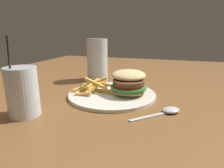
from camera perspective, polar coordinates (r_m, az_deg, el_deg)
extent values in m
cube|color=brown|center=(0.84, 5.78, 0.05)|extent=(1.49, 1.42, 0.03)
cylinder|color=brown|center=(1.77, -11.73, -4.63)|extent=(0.06, 0.06, 0.72)
cylinder|color=silver|center=(0.63, 0.00, -3.13)|extent=(0.29, 0.29, 0.01)
ellipsoid|color=#E0C17F|center=(0.61, 5.01, -2.15)|extent=(0.13, 0.11, 0.02)
cylinder|color=#38752D|center=(0.61, 5.04, -0.92)|extent=(0.14, 0.14, 0.01)
cylinder|color=red|center=(0.61, 5.06, -0.24)|extent=(0.11, 0.11, 0.01)
cylinder|color=brown|center=(0.61, 5.08, 0.67)|extent=(0.12, 0.12, 0.01)
ellipsoid|color=#E0C17F|center=(0.61, 5.14, 2.76)|extent=(0.13, 0.12, 0.04)
cube|color=gold|center=(0.67, -2.18, -0.57)|extent=(0.01, 0.07, 0.02)
cube|color=gold|center=(0.66, -9.55, -1.58)|extent=(0.01, 0.08, 0.03)
cube|color=gold|center=(0.69, -4.65, -0.07)|extent=(0.06, 0.05, 0.02)
cube|color=gold|center=(0.63, -2.35, -1.96)|extent=(0.08, 0.01, 0.01)
cube|color=gold|center=(0.65, -8.60, -1.48)|extent=(0.06, 0.06, 0.01)
cube|color=gold|center=(0.65, -4.81, 0.61)|extent=(0.06, 0.06, 0.03)
cube|color=gold|center=(0.70, -5.95, -0.30)|extent=(0.05, 0.06, 0.03)
cube|color=gold|center=(0.63, -4.99, 0.18)|extent=(0.09, 0.02, 0.03)
cube|color=gold|center=(0.64, -5.72, 0.19)|extent=(0.02, 0.07, 0.02)
cube|color=gold|center=(0.62, -5.71, -1.22)|extent=(0.04, 0.07, 0.03)
cube|color=gold|center=(0.66, -4.05, 0.29)|extent=(0.08, 0.04, 0.03)
cube|color=gold|center=(0.66, -9.09, -1.08)|extent=(0.07, 0.04, 0.03)
cube|color=gold|center=(0.70, -6.94, -0.46)|extent=(0.03, 0.09, 0.03)
cube|color=gold|center=(0.61, -8.88, -3.10)|extent=(0.06, 0.02, 0.02)
cylinder|color=silver|center=(0.83, -4.51, 7.45)|extent=(0.09, 0.09, 0.18)
cylinder|color=gold|center=(0.84, -4.49, 6.65)|extent=(0.08, 0.08, 0.16)
cylinder|color=silver|center=(0.52, -25.60, -2.15)|extent=(0.08, 0.08, 0.12)
cylinder|color=yellow|center=(0.52, -25.46, -3.29)|extent=(0.07, 0.07, 0.10)
cylinder|color=black|center=(0.50, -28.42, 1.56)|extent=(0.04, 0.02, 0.20)
ellipsoid|color=silver|center=(0.53, 17.54, -7.55)|extent=(0.06, 0.06, 0.01)
cube|color=silver|center=(0.48, 10.96, -9.79)|extent=(0.09, 0.08, 0.00)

